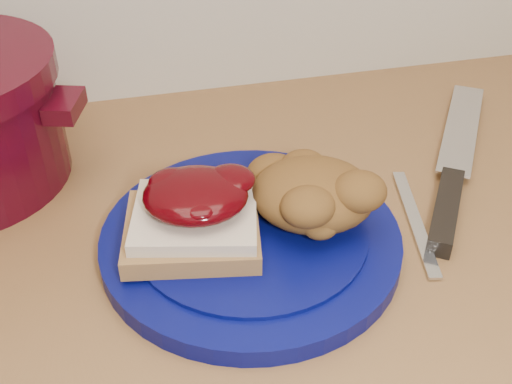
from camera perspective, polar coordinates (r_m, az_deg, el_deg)
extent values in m
cylinder|color=#050951|center=(0.61, -0.47, -4.29)|extent=(0.35, 0.35, 0.02)
cube|color=olive|center=(0.59, -5.68, -3.43)|extent=(0.14, 0.12, 0.02)
cube|color=beige|center=(0.58, -5.44, -2.12)|extent=(0.13, 0.12, 0.01)
ellipsoid|color=#320105|center=(0.57, -5.40, -0.26)|extent=(0.11, 0.11, 0.03)
ellipsoid|color=brown|center=(0.60, 5.12, -0.17)|extent=(0.14, 0.13, 0.06)
cube|color=black|center=(0.67, 16.53, -1.57)|extent=(0.09, 0.12, 0.02)
cube|color=silver|center=(0.81, 17.81, 5.53)|extent=(0.15, 0.20, 0.00)
cube|color=silver|center=(0.66, 13.96, -2.47)|extent=(0.05, 0.16, 0.00)
cube|color=#380511|center=(0.68, -16.66, 7.37)|extent=(0.05, 0.06, 0.02)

